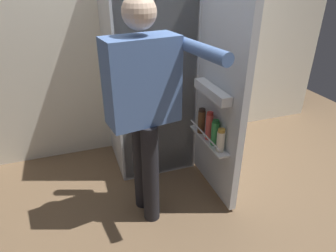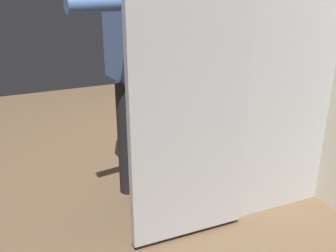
# 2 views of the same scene
# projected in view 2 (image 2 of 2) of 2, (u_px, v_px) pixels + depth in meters

# --- Properties ---
(ground_plane) EXTENTS (5.87, 5.87, 0.00)m
(ground_plane) POSITION_uv_depth(u_px,v_px,m) (175.00, 199.00, 2.66)
(ground_plane) COLOR brown
(refrigerator) EXTENTS (0.75, 1.32, 1.81)m
(refrigerator) POSITION_uv_depth(u_px,v_px,m) (252.00, 62.00, 2.49)
(refrigerator) COLOR silver
(refrigerator) RESTS_ON ground_plane
(person) EXTENTS (0.63, 0.73, 1.59)m
(person) POSITION_uv_depth(u_px,v_px,m) (136.00, 55.00, 2.44)
(person) COLOR black
(person) RESTS_ON ground_plane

